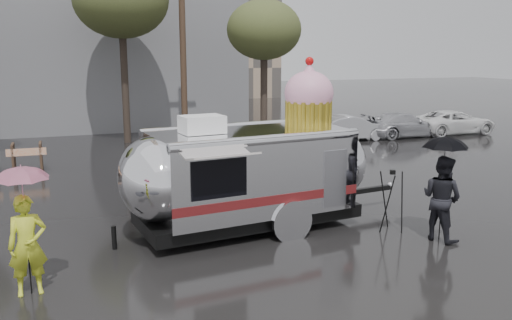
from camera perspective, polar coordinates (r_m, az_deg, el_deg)
name	(u,v)px	position (r m, az deg, el deg)	size (l,w,h in m)	color
ground	(215,255)	(11.50, -4.29, -9.94)	(120.00, 120.00, 0.00)	black
grey_building	(31,9)	(34.42, -22.56, 14.47)	(22.00, 12.00, 13.00)	slate
utility_pole	(183,41)	(24.91, -7.72, 12.35)	(1.60, 0.28, 9.00)	#473323
tree_mid	(121,1)	(25.58, -14.02, 15.96)	(4.20, 4.20, 8.03)	#382D26
tree_right	(264,31)	(24.96, 0.86, 13.45)	(3.36, 3.36, 6.42)	#382D26
parked_cars	(383,124)	(26.92, 13.21, 3.75)	(13.20, 1.90, 1.50)	silver
airstream_trailer	(252,169)	(12.80, -0.45, -0.92)	(7.62, 3.46, 4.13)	silver
person_left	(28,245)	(10.25, -22.91, -8.28)	(0.64, 0.43, 1.78)	#C9D62C
umbrella_pink	(22,187)	(9.96, -23.38, -2.61)	(1.12, 1.12, 2.32)	pink
person_right	(442,198)	(12.77, 18.96, -3.82)	(0.92, 0.51, 1.93)	black
umbrella_black	(445,154)	(12.55, 19.25, 0.60)	(1.22, 1.22, 2.38)	black
tripod	(391,195)	(13.07, 14.07, -3.60)	(0.61, 0.56, 1.48)	black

